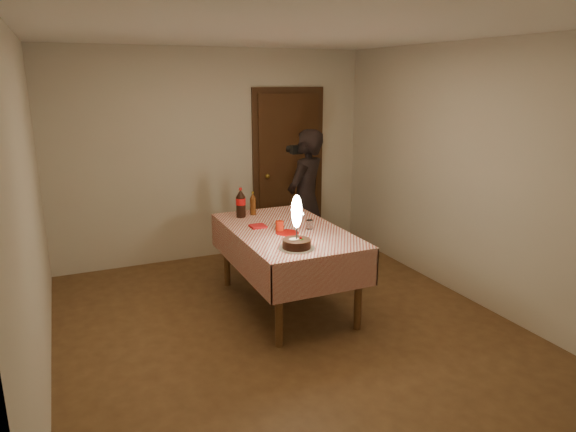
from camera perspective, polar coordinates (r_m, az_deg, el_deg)
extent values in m
cube|color=brown|center=(4.86, -0.08, -12.30)|extent=(4.00, 4.50, 0.01)
cube|color=beige|center=(6.51, -8.18, 6.66)|extent=(4.00, 0.04, 2.60)
cube|color=beige|center=(2.61, 20.49, -6.97)|extent=(4.00, 0.04, 2.60)
cube|color=beige|center=(4.07, -26.81, 0.10)|extent=(0.04, 4.50, 2.60)
cube|color=beige|center=(5.52, 19.31, 4.47)|extent=(0.04, 4.50, 2.60)
cube|color=silver|center=(4.33, -0.09, 19.89)|extent=(4.00, 4.50, 0.04)
cube|color=#472814|center=(6.86, 0.05, 4.92)|extent=(0.85, 0.05, 2.05)
sphere|color=#B28C33|center=(6.70, -2.29, 4.44)|extent=(0.06, 0.06, 0.06)
cube|color=brown|center=(5.04, -0.23, -1.81)|extent=(0.90, 1.60, 0.04)
cylinder|color=brown|center=(4.40, -1.01, -9.94)|extent=(0.07, 0.07, 0.75)
cylinder|color=brown|center=(4.73, 7.81, -8.22)|extent=(0.07, 0.07, 0.75)
cylinder|color=brown|center=(5.69, -6.85, -4.10)|extent=(0.07, 0.07, 0.75)
cylinder|color=brown|center=(5.95, 0.34, -3.12)|extent=(0.07, 0.07, 0.75)
cube|color=#EFE2D0|center=(5.03, -0.23, -1.53)|extent=(1.02, 1.72, 0.01)
cube|color=#EFE2D0|center=(4.36, 4.32, -6.68)|extent=(1.02, 0.01, 0.34)
cube|color=#EFE2D0|center=(5.84, -3.61, -0.98)|extent=(1.02, 0.01, 0.34)
cube|color=#EFE2D0|center=(4.91, -5.63, -4.17)|extent=(0.01, 1.72, 0.34)
cube|color=#EFE2D0|center=(5.30, 4.77, -2.71)|extent=(0.01, 1.72, 0.34)
cylinder|color=white|center=(4.47, 0.96, -3.56)|extent=(0.31, 0.31, 0.01)
cylinder|color=black|center=(4.46, 0.96, -3.07)|extent=(0.24, 0.24, 0.07)
cylinder|color=white|center=(4.45, 0.65, -2.56)|extent=(0.07, 0.07, 0.00)
sphere|color=red|center=(4.45, 1.43, -2.44)|extent=(0.02, 0.02, 0.02)
cube|color=#19721E|center=(4.45, 1.65, -2.58)|extent=(0.02, 0.01, 0.00)
cube|color=#19721E|center=(4.43, 1.39, -2.64)|extent=(0.01, 0.02, 0.00)
cylinder|color=#262628|center=(4.43, 0.96, -1.87)|extent=(0.01, 0.01, 0.12)
ellipsoid|color=#FFF2BF|center=(4.38, 0.98, 0.51)|extent=(0.09, 0.09, 0.29)
sphere|color=white|center=(4.41, 0.97, -0.88)|extent=(0.04, 0.04, 0.04)
cylinder|color=#AA0F0B|center=(4.90, -0.11, -1.86)|extent=(0.22, 0.22, 0.01)
cylinder|color=red|center=(4.95, -0.94, -1.13)|extent=(0.08, 0.08, 0.10)
cylinder|color=silver|center=(5.03, 2.42, -0.95)|extent=(0.07, 0.07, 0.09)
cube|color=#A81315|center=(5.10, -3.37, -1.14)|extent=(0.15, 0.15, 0.02)
cylinder|color=black|center=(5.46, -5.26, 1.01)|extent=(0.10, 0.10, 0.22)
cylinder|color=red|center=(5.44, -5.27, 1.62)|extent=(0.10, 0.10, 0.07)
cone|color=black|center=(5.42, -5.30, 2.54)|extent=(0.10, 0.10, 0.08)
cylinder|color=red|center=(5.41, -5.31, 3.01)|extent=(0.03, 0.03, 0.02)
cylinder|color=#53290E|center=(5.55, -3.92, 1.06)|extent=(0.06, 0.06, 0.18)
cone|color=#53290E|center=(5.52, -3.95, 2.27)|extent=(0.06, 0.06, 0.06)
cylinder|color=olive|center=(5.52, -3.95, 2.63)|extent=(0.02, 0.02, 0.02)
imported|color=black|center=(6.06, 1.98, 1.73)|extent=(0.73, 0.68, 1.68)
cube|color=black|center=(6.01, 0.93, 7.39)|extent=(0.16, 0.15, 0.10)
cylinder|color=black|center=(6.05, 0.28, 7.44)|extent=(0.11, 0.11, 0.08)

